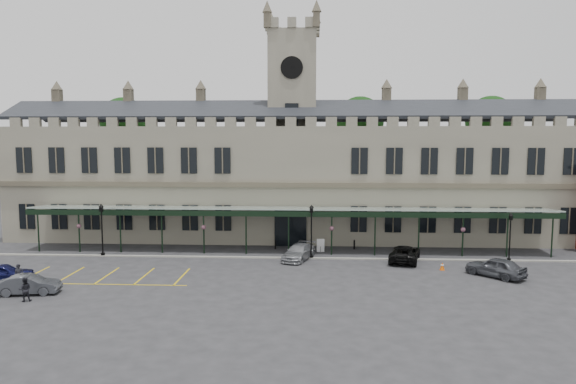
{
  "coord_description": "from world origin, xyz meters",
  "views": [
    {
      "loc": [
        2.37,
        -39.87,
        10.86
      ],
      "look_at": [
        0.0,
        6.0,
        6.0
      ],
      "focal_mm": 32.0,
      "sensor_mm": 36.0,
      "label": 1
    }
  ],
  "objects_px": {
    "lamp_post_right": "(510,233)",
    "car_taxi": "(299,252)",
    "clock_tower": "(293,117)",
    "lamp_post_left": "(102,225)",
    "station_building": "(293,178)",
    "traffic_cone": "(442,266)",
    "person_a": "(19,275)",
    "car_right_a": "(495,267)",
    "car_left_b": "(29,285)",
    "sign_board": "(321,246)",
    "car_left_a": "(2,273)",
    "lamp_post_mid": "(311,227)",
    "person_b": "(25,289)",
    "car_van": "(405,253)"
  },
  "relations": [
    {
      "from": "car_left_a",
      "to": "person_a",
      "type": "bearing_deg",
      "value": -132.14
    },
    {
      "from": "traffic_cone",
      "to": "car_right_a",
      "type": "bearing_deg",
      "value": -27.21
    },
    {
      "from": "lamp_post_mid",
      "to": "car_left_b",
      "type": "xyz_separation_m",
      "value": [
        -19.63,
        -11.52,
        -2.25
      ]
    },
    {
      "from": "lamp_post_mid",
      "to": "sign_board",
      "type": "height_order",
      "value": "lamp_post_mid"
    },
    {
      "from": "car_left_b",
      "to": "car_van",
      "type": "bearing_deg",
      "value": -78.62
    },
    {
      "from": "clock_tower",
      "to": "lamp_post_left",
      "type": "xyz_separation_m",
      "value": [
        -17.07,
        -10.45,
        -10.21
      ]
    },
    {
      "from": "traffic_cone",
      "to": "car_left_b",
      "type": "height_order",
      "value": "car_left_b"
    },
    {
      "from": "lamp_post_mid",
      "to": "lamp_post_right",
      "type": "distance_m",
      "value": 17.43
    },
    {
      "from": "traffic_cone",
      "to": "car_right_a",
      "type": "xyz_separation_m",
      "value": [
        3.65,
        -1.87,
        0.46
      ]
    },
    {
      "from": "station_building",
      "to": "lamp_post_mid",
      "type": "relative_size",
      "value": 12.15
    },
    {
      "from": "station_building",
      "to": "clock_tower",
      "type": "xyz_separation_m",
      "value": [
        0.0,
        0.09,
        6.64
      ]
    },
    {
      "from": "person_a",
      "to": "person_b",
      "type": "height_order",
      "value": "person_a"
    },
    {
      "from": "sign_board",
      "to": "car_left_b",
      "type": "relative_size",
      "value": 0.3
    },
    {
      "from": "lamp_post_right",
      "to": "sign_board",
      "type": "bearing_deg",
      "value": 169.58
    },
    {
      "from": "car_left_a",
      "to": "car_taxi",
      "type": "xyz_separation_m",
      "value": [
        22.0,
        8.61,
        -0.07
      ]
    },
    {
      "from": "car_van",
      "to": "car_right_a",
      "type": "relative_size",
      "value": 1.12
    },
    {
      "from": "sign_board",
      "to": "person_a",
      "type": "xyz_separation_m",
      "value": [
        -22.2,
        -12.73,
        0.24
      ]
    },
    {
      "from": "clock_tower",
      "to": "car_left_a",
      "type": "height_order",
      "value": "clock_tower"
    },
    {
      "from": "car_left_a",
      "to": "car_right_a",
      "type": "distance_m",
      "value": 37.78
    },
    {
      "from": "car_left_a",
      "to": "car_van",
      "type": "height_order",
      "value": "car_left_a"
    },
    {
      "from": "station_building",
      "to": "person_b",
      "type": "height_order",
      "value": "station_building"
    },
    {
      "from": "lamp_post_mid",
      "to": "car_left_b",
      "type": "relative_size",
      "value": 1.2
    },
    {
      "from": "lamp_post_right",
      "to": "car_taxi",
      "type": "height_order",
      "value": "lamp_post_right"
    },
    {
      "from": "car_right_a",
      "to": "person_a",
      "type": "distance_m",
      "value": 36.08
    },
    {
      "from": "lamp_post_left",
      "to": "lamp_post_right",
      "type": "distance_m",
      "value": 36.62
    },
    {
      "from": "station_building",
      "to": "traffic_cone",
      "type": "height_order",
      "value": "station_building"
    },
    {
      "from": "car_left_a",
      "to": "car_taxi",
      "type": "distance_m",
      "value": 23.63
    },
    {
      "from": "car_taxi",
      "to": "person_a",
      "type": "xyz_separation_m",
      "value": [
        -20.2,
        -9.42,
        0.17
      ]
    },
    {
      "from": "lamp_post_right",
      "to": "sign_board",
      "type": "relative_size",
      "value": 3.52
    },
    {
      "from": "lamp_post_left",
      "to": "person_a",
      "type": "bearing_deg",
      "value": -102.25
    },
    {
      "from": "car_right_a",
      "to": "person_b",
      "type": "distance_m",
      "value": 34.36
    },
    {
      "from": "clock_tower",
      "to": "person_b",
      "type": "xyz_separation_m",
      "value": [
        -16.86,
        -23.56,
        -12.3
      ]
    },
    {
      "from": "lamp_post_mid",
      "to": "car_right_a",
      "type": "distance_m",
      "value": 15.55
    },
    {
      "from": "lamp_post_left",
      "to": "person_a",
      "type": "height_order",
      "value": "lamp_post_left"
    },
    {
      "from": "sign_board",
      "to": "lamp_post_right",
      "type": "bearing_deg",
      "value": -9.42
    },
    {
      "from": "lamp_post_right",
      "to": "person_b",
      "type": "height_order",
      "value": "lamp_post_right"
    },
    {
      "from": "car_right_a",
      "to": "car_left_a",
      "type": "bearing_deg",
      "value": -38.34
    },
    {
      "from": "clock_tower",
      "to": "car_right_a",
      "type": "xyz_separation_m",
      "value": [
        16.6,
        -15.75,
        -12.33
      ]
    },
    {
      "from": "lamp_post_right",
      "to": "car_left_b",
      "type": "distance_m",
      "value": 38.81
    },
    {
      "from": "traffic_cone",
      "to": "sign_board",
      "type": "relative_size",
      "value": 0.52
    },
    {
      "from": "car_van",
      "to": "lamp_post_right",
      "type": "bearing_deg",
      "value": -161.98
    },
    {
      "from": "clock_tower",
      "to": "car_taxi",
      "type": "relative_size",
      "value": 5.29
    },
    {
      "from": "lamp_post_right",
      "to": "car_taxi",
      "type": "bearing_deg",
      "value": -179.19
    },
    {
      "from": "sign_board",
      "to": "car_left_b",
      "type": "height_order",
      "value": "car_left_b"
    },
    {
      "from": "traffic_cone",
      "to": "car_taxi",
      "type": "distance_m",
      "value": 12.33
    },
    {
      "from": "lamp_post_right",
      "to": "person_b",
      "type": "distance_m",
      "value": 38.69
    },
    {
      "from": "traffic_cone",
      "to": "car_right_a",
      "type": "height_order",
      "value": "car_right_a"
    },
    {
      "from": "station_building",
      "to": "traffic_cone",
      "type": "distance_m",
      "value": 19.89
    },
    {
      "from": "station_building",
      "to": "person_a",
      "type": "bearing_deg",
      "value": -133.55
    },
    {
      "from": "car_right_a",
      "to": "lamp_post_right",
      "type": "bearing_deg",
      "value": -163.92
    }
  ]
}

